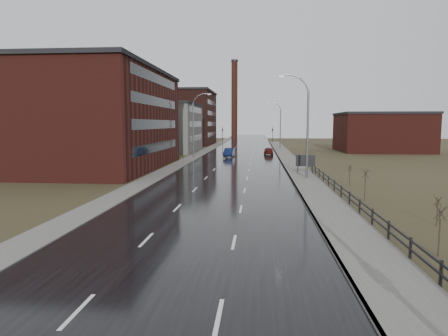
# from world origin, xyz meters

# --- Properties ---
(road) EXTENTS (14.00, 300.00, 0.06)m
(road) POSITION_xyz_m (0.00, 60.00, 0.03)
(road) COLOR black
(road) RESTS_ON ground
(sidewalk_right) EXTENTS (3.20, 180.00, 0.18)m
(sidewalk_right) POSITION_xyz_m (8.60, 35.00, 0.09)
(sidewalk_right) COLOR #595651
(sidewalk_right) RESTS_ON ground
(curb_right) EXTENTS (0.16, 180.00, 0.18)m
(curb_right) POSITION_xyz_m (7.08, 35.00, 0.09)
(curb_right) COLOR slate
(curb_right) RESTS_ON ground
(sidewalk_left) EXTENTS (2.40, 260.00, 0.12)m
(sidewalk_left) POSITION_xyz_m (-8.20, 60.00, 0.06)
(sidewalk_left) COLOR #595651
(sidewalk_left) RESTS_ON ground
(warehouse_near) EXTENTS (22.44, 28.56, 13.50)m
(warehouse_near) POSITION_xyz_m (-20.99, 45.00, 6.76)
(warehouse_near) COLOR #471914
(warehouse_near) RESTS_ON ground
(warehouse_mid) EXTENTS (16.32, 20.40, 10.50)m
(warehouse_mid) POSITION_xyz_m (-17.99, 78.00, 5.26)
(warehouse_mid) COLOR slate
(warehouse_mid) RESTS_ON ground
(warehouse_far) EXTENTS (26.52, 24.48, 15.50)m
(warehouse_far) POSITION_xyz_m (-22.99, 108.00, 7.76)
(warehouse_far) COLOR #331611
(warehouse_far) RESTS_ON ground
(building_right) EXTENTS (18.36, 16.32, 8.50)m
(building_right) POSITION_xyz_m (30.30, 82.00, 4.26)
(building_right) COLOR #471914
(building_right) RESTS_ON ground
(smokestack) EXTENTS (2.70, 2.70, 30.70)m
(smokestack) POSITION_xyz_m (-6.00, 150.00, 15.50)
(smokestack) COLOR #331611
(smokestack) RESTS_ON ground
(streetlight_right_mid) EXTENTS (3.36, 0.28, 11.35)m
(streetlight_right_mid) POSITION_xyz_m (8.50, 36.00, 5.84)
(streetlight_right_mid) COLOR slate
(streetlight_right_mid) RESTS_ON ground
(streetlight_left) EXTENTS (3.36, 0.28, 11.35)m
(streetlight_left) POSITION_xyz_m (-7.70, 62.00, 5.84)
(streetlight_left) COLOR slate
(streetlight_left) RESTS_ON ground
(streetlight_right_far) EXTENTS (3.36, 0.28, 11.35)m
(streetlight_right_far) POSITION_xyz_m (8.50, 90.00, 5.84)
(streetlight_right_far) COLOR slate
(streetlight_right_far) RESTS_ON ground
(guardrail) EXTENTS (0.10, 53.05, 1.10)m
(guardrail) POSITION_xyz_m (10.30, 18.31, 0.71)
(guardrail) COLOR black
(guardrail) RESTS_ON ground
(shrub_c) EXTENTS (0.57, 0.60, 2.41)m
(shrub_c) POSITION_xyz_m (11.85, 10.78, 1.28)
(shrub_c) COLOR #382D23
(shrub_c) RESTS_ON ground
(shrub_d) EXTENTS (0.43, 0.45, 1.79)m
(shrub_d) POSITION_xyz_m (14.20, 16.48, 0.95)
(shrub_d) COLOR #382D23
(shrub_d) RESTS_ON ground
(shrub_e) EXTENTS (0.60, 0.63, 2.54)m
(shrub_e) POSITION_xyz_m (11.97, 24.18, 1.35)
(shrub_e) COLOR #382D23
(shrub_e) RESTS_ON ground
(shrub_f) EXTENTS (0.49, 0.52, 2.06)m
(shrub_f) POSITION_xyz_m (12.53, 32.09, 1.09)
(shrub_f) COLOR #382D23
(shrub_f) RESTS_ON ground
(billboard) EXTENTS (2.28, 0.17, 2.40)m
(billboard) POSITION_xyz_m (9.10, 39.96, 1.64)
(billboard) COLOR black
(billboard) RESTS_ON ground
(traffic_light_left) EXTENTS (0.58, 2.73, 5.30)m
(traffic_light_left) POSITION_xyz_m (-8.00, 120.00, 4.60)
(traffic_light_left) COLOR black
(traffic_light_left) RESTS_ON ground
(traffic_light_right) EXTENTS (0.58, 2.73, 5.30)m
(traffic_light_right) POSITION_xyz_m (8.00, 120.00, 4.60)
(traffic_light_right) COLOR black
(traffic_light_right) RESTS_ON ground
(car_near) EXTENTS (1.90, 4.87, 1.58)m
(car_near) POSITION_xyz_m (-1.79, 64.60, 0.79)
(car_near) COLOR #0C183F
(car_near) RESTS_ON ground
(car_far) EXTENTS (1.81, 4.36, 1.48)m
(car_far) POSITION_xyz_m (5.50, 70.06, 0.74)
(car_far) COLOR #4A100C
(car_far) RESTS_ON ground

